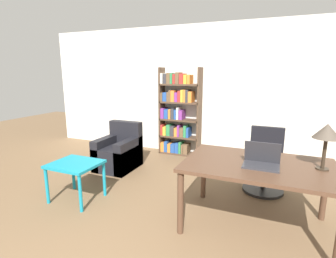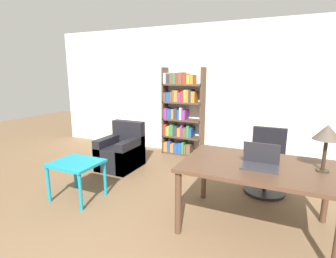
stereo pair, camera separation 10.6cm
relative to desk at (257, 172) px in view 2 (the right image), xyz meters
name	(u,v)px [view 2 (the right image)]	position (x,y,z in m)	size (l,w,h in m)	color
wall_back	(217,92)	(-1.10, 2.41, 0.67)	(8.00, 0.06, 2.70)	silver
desk	(257,172)	(0.00, 0.00, 0.00)	(1.60, 1.05, 0.76)	#4C3323
laptop	(260,162)	(0.03, -0.07, 0.14)	(0.37, 0.26, 0.26)	#2D2D33
table_lamp	(327,134)	(0.62, 0.07, 0.48)	(0.27, 0.27, 0.48)	#2D2319
office_chair	(267,165)	(0.03, 1.07, -0.27)	(0.59, 0.59, 0.95)	black
side_table_blue	(76,167)	(-2.35, -0.30, -0.22)	(0.64, 0.56, 0.54)	teal
armchair	(121,153)	(-2.50, 0.99, -0.39)	(0.64, 0.76, 0.84)	black
bookshelf	(181,114)	(-1.82, 2.22, 0.20)	(0.88, 0.28, 1.85)	#4C3828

